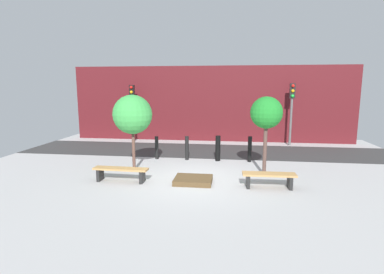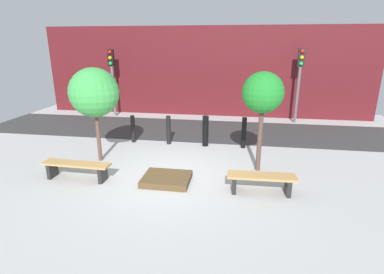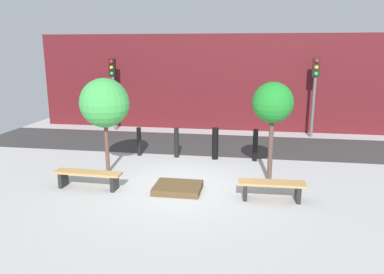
{
  "view_description": "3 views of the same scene",
  "coord_description": "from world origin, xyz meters",
  "px_view_note": "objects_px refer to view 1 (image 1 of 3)",
  "views": [
    {
      "loc": [
        1.19,
        -9.75,
        3.15
      ],
      "look_at": [
        -0.08,
        0.04,
        1.48
      ],
      "focal_mm": 28.0,
      "sensor_mm": 36.0,
      "label": 1
    },
    {
      "loc": [
        1.8,
        -7.29,
        3.52
      ],
      "look_at": [
        0.57,
        0.43,
        1.06
      ],
      "focal_mm": 28.0,
      "sensor_mm": 36.0,
      "label": 2
    },
    {
      "loc": [
        1.88,
        -9.43,
        3.71
      ],
      "look_at": [
        0.35,
        -0.12,
        1.45
      ],
      "focal_mm": 35.0,
      "sensor_mm": 36.0,
      "label": 3
    }
  ],
  "objects_px": {
    "tree_behind_left_bench": "(132,115)",
    "traffic_light_west": "(132,103)",
    "traffic_light_mid_west": "(292,103)",
    "planter_bed": "(193,180)",
    "bench_right": "(269,178)",
    "tree_behind_right_bench": "(266,113)",
    "bollard_far_left": "(157,148)",
    "bollard_right": "(250,149)",
    "bollard_center": "(218,148)",
    "bollard_left": "(187,148)",
    "bench_left": "(121,172)"
  },
  "relations": [
    {
      "from": "bench_left",
      "to": "bollard_far_left",
      "type": "distance_m",
      "value": 3.32
    },
    {
      "from": "bollard_right",
      "to": "traffic_light_west",
      "type": "relative_size",
      "value": 0.34
    },
    {
      "from": "traffic_light_mid_west",
      "to": "tree_behind_left_bench",
      "type": "bearing_deg",
      "value": -139.5
    },
    {
      "from": "planter_bed",
      "to": "traffic_light_west",
      "type": "xyz_separation_m",
      "value": [
        -4.38,
        6.99,
        2.17
      ]
    },
    {
      "from": "tree_behind_left_bench",
      "to": "bollard_center",
      "type": "xyz_separation_m",
      "value": [
        3.09,
        1.91,
        -1.58
      ]
    },
    {
      "from": "planter_bed",
      "to": "bollard_left",
      "type": "distance_m",
      "value": 3.19
    },
    {
      "from": "bench_left",
      "to": "traffic_light_mid_west",
      "type": "xyz_separation_m",
      "value": [
        6.8,
        7.19,
        1.96
      ]
    },
    {
      "from": "bench_right",
      "to": "tree_behind_right_bench",
      "type": "xyz_separation_m",
      "value": [
        0.0,
        1.38,
        1.89
      ]
    },
    {
      "from": "bollard_left",
      "to": "traffic_light_mid_west",
      "type": "xyz_separation_m",
      "value": [
        5.05,
        3.9,
        1.78
      ]
    },
    {
      "from": "bollard_center",
      "to": "traffic_light_mid_west",
      "type": "xyz_separation_m",
      "value": [
        3.71,
        3.9,
        1.76
      ]
    },
    {
      "from": "bollard_far_left",
      "to": "bollard_left",
      "type": "xyz_separation_m",
      "value": [
        1.34,
        0.0,
        0.02
      ]
    },
    {
      "from": "planter_bed",
      "to": "bollard_center",
      "type": "bearing_deg",
      "value": 77.76
    },
    {
      "from": "planter_bed",
      "to": "bollard_center",
      "type": "xyz_separation_m",
      "value": [
        0.67,
        3.09,
        0.46
      ]
    },
    {
      "from": "bollard_center",
      "to": "traffic_light_west",
      "type": "height_order",
      "value": "traffic_light_west"
    },
    {
      "from": "bollard_left",
      "to": "traffic_light_mid_west",
      "type": "relative_size",
      "value": 0.31
    },
    {
      "from": "tree_behind_left_bench",
      "to": "traffic_light_west",
      "type": "height_order",
      "value": "traffic_light_west"
    },
    {
      "from": "bench_right",
      "to": "bollard_left",
      "type": "bearing_deg",
      "value": 131.44
    },
    {
      "from": "tree_behind_right_bench",
      "to": "bench_right",
      "type": "bearing_deg",
      "value": -90.0
    },
    {
      "from": "bench_left",
      "to": "bollard_center",
      "type": "relative_size",
      "value": 1.7
    },
    {
      "from": "bench_left",
      "to": "bench_right",
      "type": "relative_size",
      "value": 1.11
    },
    {
      "from": "bollard_center",
      "to": "traffic_light_mid_west",
      "type": "bearing_deg",
      "value": 46.45
    },
    {
      "from": "tree_behind_left_bench",
      "to": "tree_behind_right_bench",
      "type": "height_order",
      "value": "tree_behind_left_bench"
    },
    {
      "from": "tree_behind_left_bench",
      "to": "bollard_left",
      "type": "xyz_separation_m",
      "value": [
        1.75,
        1.91,
        -1.6
      ]
    },
    {
      "from": "bench_right",
      "to": "bollard_far_left",
      "type": "xyz_separation_m",
      "value": [
        -4.43,
        3.29,
        0.17
      ]
    },
    {
      "from": "tree_behind_left_bench",
      "to": "bollard_center",
      "type": "bearing_deg",
      "value": 31.67
    },
    {
      "from": "bollard_far_left",
      "to": "traffic_light_mid_west",
      "type": "xyz_separation_m",
      "value": [
        6.39,
        3.9,
        1.8
      ]
    },
    {
      "from": "bollard_center",
      "to": "traffic_light_west",
      "type": "relative_size",
      "value": 0.34
    },
    {
      "from": "bollard_right",
      "to": "traffic_light_mid_west",
      "type": "distance_m",
      "value": 4.89
    },
    {
      "from": "bollard_far_left",
      "to": "bench_right",
      "type": "bearing_deg",
      "value": -36.61
    },
    {
      "from": "bollard_left",
      "to": "bollard_center",
      "type": "height_order",
      "value": "bollard_center"
    },
    {
      "from": "bench_right",
      "to": "bollard_left",
      "type": "xyz_separation_m",
      "value": [
        -3.09,
        3.29,
        0.19
      ]
    },
    {
      "from": "tree_behind_right_bench",
      "to": "bollard_right",
      "type": "xyz_separation_m",
      "value": [
        -0.41,
        1.91,
        -1.68
      ]
    },
    {
      "from": "bollard_far_left",
      "to": "bollard_left",
      "type": "relative_size",
      "value": 0.96
    },
    {
      "from": "traffic_light_west",
      "to": "traffic_light_mid_west",
      "type": "height_order",
      "value": "traffic_light_mid_west"
    },
    {
      "from": "bollard_left",
      "to": "bollard_center",
      "type": "bearing_deg",
      "value": 0.0
    },
    {
      "from": "bollard_far_left",
      "to": "traffic_light_mid_west",
      "type": "relative_size",
      "value": 0.3
    },
    {
      "from": "traffic_light_west",
      "to": "planter_bed",
      "type": "bearing_deg",
      "value": -57.94
    },
    {
      "from": "bench_right",
      "to": "bollard_far_left",
      "type": "distance_m",
      "value": 5.52
    },
    {
      "from": "bench_right",
      "to": "planter_bed",
      "type": "distance_m",
      "value": 2.44
    },
    {
      "from": "traffic_light_mid_west",
      "to": "planter_bed",
      "type": "bearing_deg",
      "value": -122.06
    },
    {
      "from": "planter_bed",
      "to": "bollard_right",
      "type": "distance_m",
      "value": 3.72
    },
    {
      "from": "planter_bed",
      "to": "traffic_light_mid_west",
      "type": "height_order",
      "value": "traffic_light_mid_west"
    },
    {
      "from": "bench_right",
      "to": "bench_left",
      "type": "bearing_deg",
      "value": 178.25
    },
    {
      "from": "bench_right",
      "to": "traffic_light_west",
      "type": "bearing_deg",
      "value": 131.64
    },
    {
      "from": "bollard_far_left",
      "to": "bollard_right",
      "type": "relative_size",
      "value": 0.92
    },
    {
      "from": "bench_left",
      "to": "planter_bed",
      "type": "xyz_separation_m",
      "value": [
        2.42,
        0.2,
        -0.26
      ]
    },
    {
      "from": "traffic_light_mid_west",
      "to": "tree_behind_right_bench",
      "type": "bearing_deg",
      "value": -108.66
    },
    {
      "from": "planter_bed",
      "to": "tree_behind_left_bench",
      "type": "bearing_deg",
      "value": 153.9
    },
    {
      "from": "bollard_center",
      "to": "traffic_light_west",
      "type": "distance_m",
      "value": 6.61
    },
    {
      "from": "tree_behind_right_bench",
      "to": "traffic_light_mid_west",
      "type": "bearing_deg",
      "value": 71.34
    }
  ]
}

